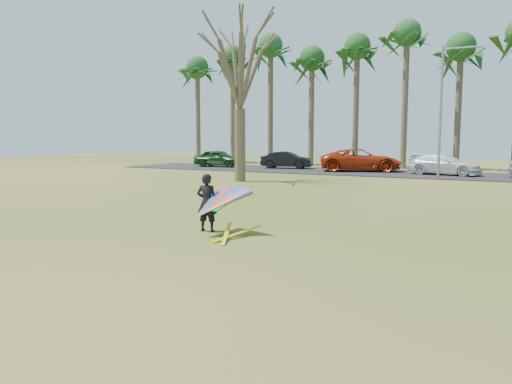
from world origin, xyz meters
The scene contains 16 objects.
ground centered at (0.00, 0.00, 0.00)m, with size 100.00×100.00×0.00m, color #294E11.
parking_strip centered at (0.00, 25.00, 0.03)m, with size 46.00×7.00×0.06m, color black.
palm_0 centered at (-22.00, 31.00, 9.17)m, with size 4.84×4.84×10.84m.
palm_1 centered at (-18.00, 31.00, 9.85)m, with size 4.84×4.84×11.54m.
palm_2 centered at (-14.00, 31.00, 10.52)m, with size 4.84×4.84×12.24m.
palm_3 centered at (-10.00, 31.00, 9.17)m, with size 4.84×4.84×10.84m.
palm_4 centered at (-6.00, 31.00, 9.85)m, with size 4.84×4.84×11.54m.
palm_5 centered at (-2.00, 31.00, 10.52)m, with size 4.84×4.84×12.24m.
palm_6 centered at (2.00, 31.00, 9.17)m, with size 4.84×4.84×10.84m.
bare_tree_left centered at (-8.00, 15.00, 6.92)m, with size 6.60×6.60×9.70m.
streetlight centered at (2.16, 22.00, 4.46)m, with size 2.28×0.18×8.00m.
car_0 centered at (-15.92, 25.17, 0.77)m, with size 1.68×4.19×1.43m, color #193E1A.
car_1 centered at (-10.02, 25.98, 0.73)m, with size 1.41×4.04×1.33m, color black.
car_2 centered at (-3.94, 25.66, 0.88)m, with size 2.71×5.88×1.63m, color #AE290D.
car_3 centered at (1.95, 24.99, 0.74)m, with size 1.91×4.70×1.36m, color white.
kite_flyer centered at (-0.76, 1.07, 0.84)m, with size 2.13×2.39×2.02m.
Camera 1 is at (6.51, -10.19, 2.67)m, focal length 35.00 mm.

